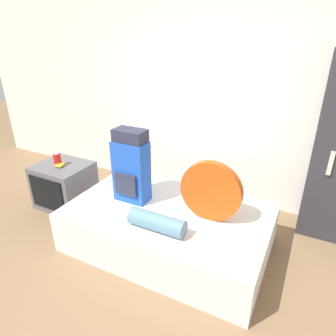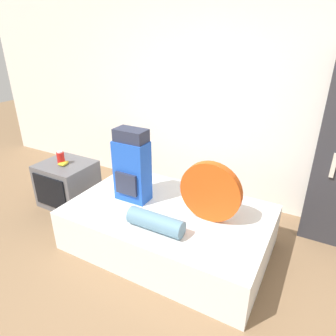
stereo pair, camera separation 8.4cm
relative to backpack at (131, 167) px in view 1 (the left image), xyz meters
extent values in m
plane|color=#846647|center=(0.51, -0.85, -0.80)|extent=(16.00, 16.00, 0.00)
cube|color=white|center=(0.51, 1.24, 0.50)|extent=(8.00, 0.05, 2.60)
cube|color=white|center=(0.43, 0.00, -0.59)|extent=(1.97, 1.24, 0.44)
cube|color=blue|center=(0.00, 0.00, -0.05)|extent=(0.35, 0.20, 0.64)
cube|color=#282D42|center=(0.00, 0.01, 0.33)|extent=(0.32, 0.18, 0.12)
cube|color=#282D42|center=(0.00, -0.11, -0.14)|extent=(0.24, 0.03, 0.23)
cylinder|color=#D14C14|center=(0.84, 0.03, -0.08)|extent=(0.58, 0.08, 0.58)
cylinder|color=#5B849E|center=(0.49, -0.36, -0.29)|extent=(0.53, 0.16, 0.16)
cube|color=#5B5B60|center=(-1.11, 0.12, -0.53)|extent=(0.63, 0.56, 0.56)
cube|color=black|center=(-1.11, -0.17, -0.51)|extent=(0.51, 0.02, 0.40)
cylinder|color=red|center=(-1.14, 0.09, -0.17)|extent=(0.09, 0.09, 0.15)
cylinder|color=white|center=(-1.14, 0.09, -0.09)|extent=(0.06, 0.06, 0.02)
ellipsoid|color=yellow|center=(-1.11, 0.09, -0.23)|extent=(0.08, 0.14, 0.04)
ellipsoid|color=yellow|center=(-1.10, 0.09, -0.23)|extent=(0.06, 0.14, 0.04)
ellipsoid|color=yellow|center=(-1.09, 0.09, -0.23)|extent=(0.04, 0.14, 0.04)
ellipsoid|color=yellow|center=(-1.08, 0.09, -0.23)|extent=(0.06, 0.14, 0.04)
ellipsoid|color=yellow|center=(-1.07, 0.09, -0.23)|extent=(0.08, 0.14, 0.04)
cube|color=beige|center=(1.78, 0.79, 0.09)|extent=(0.04, 0.02, 0.24)
camera|label=1|loc=(1.58, -2.27, 1.26)|focal=32.00mm
camera|label=2|loc=(1.65, -2.23, 1.26)|focal=32.00mm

